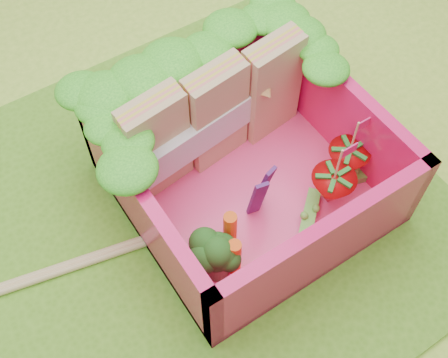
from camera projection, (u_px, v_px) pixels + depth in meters
name	position (u px, v px, depth m)	size (l,w,h in m)	color
ground	(194.00, 209.00, 3.17)	(14.00, 14.00, 0.00)	#8EC337
placemat	(194.00, 208.00, 3.16)	(2.60, 2.60, 0.03)	#599A22
bento_floor	(247.00, 189.00, 3.18)	(1.30, 1.30, 0.05)	#FF4183
bento_box	(248.00, 163.00, 2.97)	(1.30, 1.30, 0.55)	#EE145C
lettuce_ruffle	(199.00, 65.00, 2.91)	(1.43, 0.83, 0.11)	#238F1A
sandwich_stack	(217.00, 114.00, 3.05)	(1.16, 0.31, 0.63)	tan
broccoli	(217.00, 257.00, 2.73)	(0.31, 0.31, 0.25)	#609045
carrot_sticks	(232.00, 243.00, 2.81)	(0.13, 0.20, 0.28)	#E05D12
purple_wedges	(260.00, 193.00, 2.91)	(0.14, 0.08, 0.38)	#431957
strawberry_left	(331.00, 190.00, 3.00)	(0.24, 0.24, 0.48)	#B70B0B
strawberry_right	(346.00, 163.00, 3.10)	(0.23, 0.23, 0.47)	#B70B0B
snap_peas	(329.00, 196.00, 3.09)	(0.64, 0.28, 0.05)	#5CA935
chopsticks	(35.00, 278.00, 2.88)	(2.35, 0.55, 0.04)	tan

